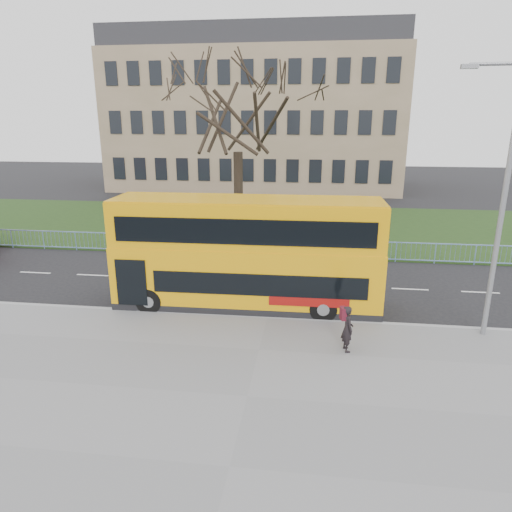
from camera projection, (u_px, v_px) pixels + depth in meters
The scene contains 10 objects.
ground at pixel (271, 304), 18.75m from camera, with size 120.00×120.00×0.00m, color black.
pavement at pixel (247, 398), 12.32m from camera, with size 80.00×10.50×0.12m, color slate.
kerb at pixel (267, 318), 17.26m from camera, with size 80.00×0.20×0.14m, color gray.
grass_verge at pixel (291, 226), 32.32m from camera, with size 80.00×15.40×0.08m, color #1A3413.
guard_railing at pixel (283, 248), 24.86m from camera, with size 40.00×0.12×1.10m, color #7B9FDB, non-canonical shape.
bare_tree at pixel (238, 134), 26.76m from camera, with size 8.93×8.93×12.76m, color black, non-canonical shape.
civic_building at pixel (257, 122), 50.59m from camera, with size 30.00×15.00×14.00m, color #857054.
yellow_bus at pixel (247, 251), 17.86m from camera, with size 10.42×2.63×4.35m.
pedestrian at pixel (347, 329), 14.54m from camera, with size 0.56×0.37×1.54m, color black.
street_lamp at pixel (501, 196), 14.52m from camera, with size 1.87×0.29×8.80m.
Camera 1 is at (1.60, -17.33, 7.29)m, focal length 32.00 mm.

